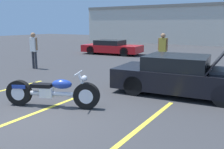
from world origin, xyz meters
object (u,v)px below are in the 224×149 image
(motorcycle, at_px, (52,92))
(show_car_hood_open, at_px, (182,75))
(spectator_by_show_car, at_px, (163,48))
(spectator_near_motorcycle, at_px, (34,47))
(parked_car_left_row, at_px, (112,47))

(motorcycle, xyz_separation_m, show_car_hood_open, (2.63, 3.19, 0.19))
(show_car_hood_open, relative_size, spectator_by_show_car, 2.44)
(spectator_near_motorcycle, bearing_deg, show_car_hood_open, -5.32)
(spectator_near_motorcycle, xyz_separation_m, spectator_by_show_car, (5.60, 3.30, -0.02))
(parked_car_left_row, height_order, spectator_near_motorcycle, spectator_near_motorcycle)
(show_car_hood_open, height_order, parked_car_left_row, show_car_hood_open)
(parked_car_left_row, bearing_deg, show_car_hood_open, -52.40)
(show_car_hood_open, distance_m, spectator_by_show_car, 4.60)
(show_car_hood_open, bearing_deg, motorcycle, -135.05)
(motorcycle, xyz_separation_m, spectator_near_motorcycle, (-5.14, 3.91, 0.68))
(parked_car_left_row, distance_m, spectator_near_motorcycle, 7.47)
(spectator_near_motorcycle, bearing_deg, spectator_by_show_car, 30.52)
(show_car_hood_open, bearing_deg, spectator_by_show_car, 112.82)
(parked_car_left_row, relative_size, spectator_near_motorcycle, 2.51)
(parked_car_left_row, relative_size, spectator_by_show_car, 2.54)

